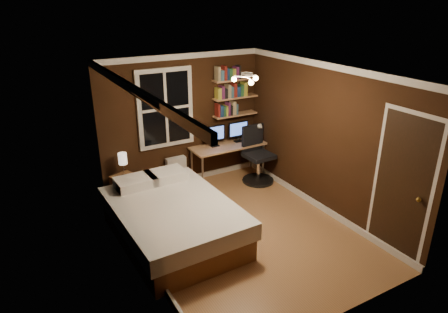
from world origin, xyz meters
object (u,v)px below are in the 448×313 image
nightstand (126,189)px  office_chair (257,160)px  monitor_left (215,136)px  monitor_right (238,132)px  bed (173,220)px  bedside_lamp (123,165)px  radiator (176,172)px  desk (228,148)px  desk_lamp (257,132)px

nightstand → office_chair: (2.52, -0.44, 0.20)m
monitor_left → monitor_right: bearing=0.0°
bed → nightstand: bearing=98.2°
monitor_right → nightstand: bearing=-179.4°
bedside_lamp → radiator: bearing=7.8°
nightstand → monitor_left: size_ratio=1.12×
nightstand → bedside_lamp: size_ratio=1.12×
nightstand → radiator: bearing=-11.8°
nightstand → desk: 2.13m
bed → desk_lamp: bearing=27.0°
desk → desk_lamp: bearing=-17.2°
bed → nightstand: (-0.27, 1.54, -0.08)m
desk → desk_lamp: desk_lamp is taller
desk → office_chair: 0.62m
monitor_left → office_chair: size_ratio=0.39×
nightstand → monitor_left: bearing=-18.8°
desk → monitor_right: (0.28, 0.07, 0.27)m
radiator → office_chair: 1.59m
desk → nightstand: bearing=178.6°
nightstand → monitor_right: bearing=-19.0°
radiator → desk: size_ratio=0.39×
monitor_left → monitor_right: (0.54, 0.00, 0.00)m
nightstand → desk_lamp: bearing=-24.4°
office_chair → bed: bearing=-157.3°
monitor_left → desk_lamp: desk_lamp is taller
bedside_lamp → desk_lamp: desk_lamp is taller
nightstand → radiator: 1.05m
nightstand → office_chair: bearing=-29.6°
radiator → monitor_right: bearing=-5.1°
radiator → monitor_left: monitor_left is taller
bed → monitor_right: 2.68m
bed → monitor_left: (1.56, 1.56, 0.60)m
bedside_lamp → monitor_left: monitor_left is taller
monitor_right → desk_lamp: bearing=-40.9°
desk → bed: bearing=-140.8°
bed → monitor_right: (2.09, 1.56, 0.60)m
office_chair → nightstand: bearing=166.8°
bedside_lamp → desk_lamp: size_ratio=0.99×
bedside_lamp → desk_lamp: (2.65, -0.23, 0.23)m
bedside_lamp → radiator: (1.04, 0.14, -0.42)m
monitor_left → desk_lamp: size_ratio=0.99×
monitor_left → desk_lamp: bearing=-16.8°
radiator → desk: desk is taller
bedside_lamp → desk: 2.09m
office_chair → monitor_right: bearing=105.1°
desk_lamp → radiator: bearing=167.1°
nightstand → monitor_right: 2.46m
desk_lamp → monitor_left: bearing=163.2°
nightstand → radiator: size_ratio=0.84×
bedside_lamp → desk: (2.09, -0.05, -0.06)m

